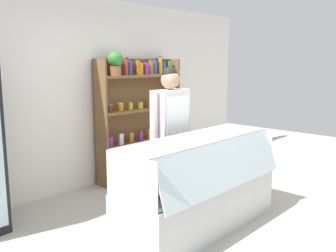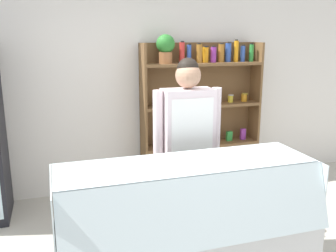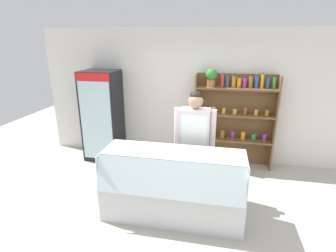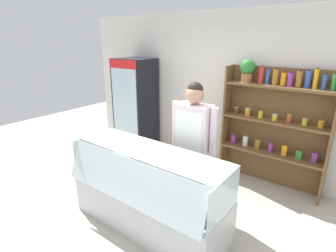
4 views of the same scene
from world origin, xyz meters
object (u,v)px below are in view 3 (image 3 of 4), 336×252
Objects in this scene: deli_display_case at (172,197)px; shop_clerk at (194,135)px; drinks_fridge at (103,116)px; shelving_unit at (233,113)px.

deli_display_case is 1.00m from shop_clerk.
drinks_fridge is at bearing 136.98° from deli_display_case.
drinks_fridge is 2.56m from deli_display_case.
drinks_fridge is 0.95× the size of deli_display_case.
shelving_unit is at bearing 4.55° from drinks_fridge.
drinks_fridge reaches higher than shop_clerk.
shelving_unit is at bearing 66.09° from deli_display_case.
deli_display_case is 1.14× the size of shop_clerk.
shelving_unit is 1.42m from shop_clerk.
drinks_fridge is 1.08× the size of shop_clerk.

